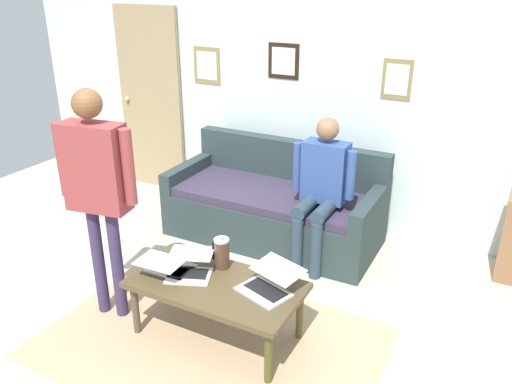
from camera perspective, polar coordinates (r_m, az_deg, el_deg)
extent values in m
plane|color=#B7B499|center=(3.82, -6.62, -15.24)|extent=(7.68, 7.68, 0.00)
cube|color=tan|center=(3.73, -5.08, -16.20)|extent=(2.27, 1.54, 0.01)
cube|color=silver|center=(5.05, 7.00, 11.44)|extent=(7.04, 0.10, 2.70)
cube|color=olive|center=(5.54, -5.43, 13.76)|extent=(0.32, 0.02, 0.38)
cube|color=silver|center=(5.53, -5.48, 13.74)|extent=(0.24, 0.00, 0.29)
cube|color=black|center=(5.10, 3.08, 14.27)|extent=(0.32, 0.02, 0.34)
cube|color=silver|center=(5.09, 3.04, 14.25)|extent=(0.24, 0.00, 0.26)
cube|color=olive|center=(4.77, 15.34, 11.92)|extent=(0.26, 0.02, 0.35)
cube|color=silver|center=(4.76, 15.31, 11.90)|extent=(0.20, 0.00, 0.27)
cube|color=#9C835E|center=(6.03, -11.55, 9.88)|extent=(0.82, 0.05, 2.05)
sphere|color=tan|center=(6.20, -14.06, 9.97)|extent=(0.06, 0.06, 0.06)
cube|color=#283737|center=(4.90, 1.88, -2.89)|extent=(1.97, 0.88, 0.42)
cube|color=#362F44|center=(4.78, 1.81, -0.29)|extent=(1.73, 0.80, 0.08)
cube|color=#283737|center=(5.04, 3.79, 3.24)|extent=(1.97, 0.14, 0.46)
cube|color=#283737|center=(4.49, 12.60, -1.68)|extent=(0.12, 0.88, 0.20)
cube|color=#283737|center=(5.22, -7.24, 2.28)|extent=(0.12, 0.88, 0.20)
cube|color=#4E3F27|center=(3.55, -4.43, -10.24)|extent=(1.17, 0.61, 0.04)
cylinder|color=#45491D|center=(3.31, 1.37, -17.75)|extent=(0.05, 0.05, 0.39)
cylinder|color=#4C4231|center=(3.78, -13.19, -12.49)|extent=(0.05, 0.05, 0.39)
cylinder|color=brown|center=(3.66, 4.87, -13.29)|extent=(0.05, 0.05, 0.39)
cylinder|color=brown|center=(4.09, -8.77, -9.14)|extent=(0.05, 0.05, 0.39)
cube|color=silver|center=(3.62, -7.45, -9.17)|extent=(0.36, 0.32, 0.01)
cube|color=black|center=(3.63, -7.40, -8.92)|extent=(0.28, 0.22, 0.00)
cube|color=silver|center=(3.66, -7.16, -6.73)|extent=(0.36, 0.31, 0.01)
cube|color=black|center=(3.66, -7.17, -6.76)|extent=(0.32, 0.28, 0.00)
cube|color=silver|center=(3.43, 0.82, -10.99)|extent=(0.39, 0.32, 0.01)
cube|color=black|center=(3.44, 1.05, -10.77)|extent=(0.31, 0.22, 0.00)
cube|color=silver|center=(3.45, 2.44, -8.54)|extent=(0.39, 0.31, 0.04)
cube|color=#ADD8F5|center=(3.45, 2.41, -8.56)|extent=(0.35, 0.28, 0.04)
cube|color=silver|center=(3.73, -9.42, -8.31)|extent=(0.32, 0.25, 0.01)
cube|color=black|center=(3.71, -9.59, -8.34)|extent=(0.27, 0.15, 0.00)
cube|color=silver|center=(3.59, -10.59, -7.57)|extent=(0.32, 0.23, 0.01)
cube|color=white|center=(3.59, -10.56, -7.55)|extent=(0.29, 0.21, 0.00)
cylinder|color=#4C3323|center=(3.66, -3.80, -6.86)|extent=(0.11, 0.11, 0.21)
cylinder|color=#B7B7BC|center=(3.61, -3.85, -5.33)|extent=(0.11, 0.11, 0.02)
sphere|color=#B2B2B7|center=(3.60, -3.86, -5.01)|extent=(0.03, 0.03, 0.03)
cube|color=black|center=(3.69, -4.72, -6.47)|extent=(0.01, 0.01, 0.14)
cylinder|color=#382B51|center=(3.95, -17.03, -7.28)|extent=(0.09, 0.09, 0.86)
cylinder|color=#382B51|center=(3.87, -15.12, -7.72)|extent=(0.09, 0.09, 0.86)
cube|color=brown|center=(3.60, -17.36, 2.61)|extent=(0.45, 0.26, 0.61)
cylinder|color=brown|center=(3.74, -20.62, 3.42)|extent=(0.09, 0.09, 0.52)
cylinder|color=brown|center=(3.45, -13.95, 2.67)|extent=(0.09, 0.09, 0.52)
sphere|color=brown|center=(3.48, -18.20, 9.28)|extent=(0.20, 0.20, 0.20)
cylinder|color=#2B3D4C|center=(4.29, 6.64, -6.47)|extent=(0.10, 0.10, 0.50)
cylinder|color=#2B3D4C|center=(4.35, 4.55, -5.97)|extent=(0.10, 0.10, 0.50)
cylinder|color=#2B3D4C|center=(4.31, 7.70, -1.93)|extent=(0.12, 0.40, 0.12)
cylinder|color=#2B3D4C|center=(4.36, 5.62, -1.50)|extent=(0.12, 0.40, 0.12)
cube|color=#314A8B|center=(4.39, 7.68, 2.24)|extent=(0.37, 0.20, 0.52)
cylinder|color=#314A8B|center=(4.27, 10.43, 1.81)|extent=(0.08, 0.08, 0.42)
cylinder|color=#314A8B|center=(4.42, 4.59, 2.88)|extent=(0.08, 0.08, 0.42)
sphere|color=#8F6144|center=(4.27, 7.94, 6.95)|extent=(0.19, 0.19, 0.19)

